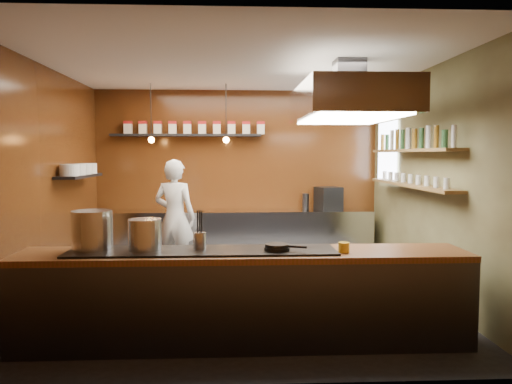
{
  "coord_description": "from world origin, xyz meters",
  "views": [
    {
      "loc": [
        -0.12,
        -6.42,
        1.87
      ],
      "look_at": [
        0.22,
        0.4,
        1.35
      ],
      "focal_mm": 35.0,
      "sensor_mm": 36.0,
      "label": 1
    }
  ],
  "objects": [
    {
      "name": "floor",
      "position": [
        0.0,
        0.0,
        0.0
      ],
      "size": [
        5.0,
        5.0,
        0.0
      ],
      "primitive_type": "plane",
      "color": "black",
      "rests_on": "ground"
    },
    {
      "name": "back_wall",
      "position": [
        0.0,
        2.5,
        1.5
      ],
      "size": [
        5.0,
        0.0,
        5.0
      ],
      "primitive_type": "plane",
      "rotation": [
        1.57,
        0.0,
        0.0
      ],
      "color": "#3F170B",
      "rests_on": "ground"
    },
    {
      "name": "left_wall",
      "position": [
        -2.5,
        0.0,
        1.5
      ],
      "size": [
        0.0,
        5.0,
        5.0
      ],
      "primitive_type": "plane",
      "rotation": [
        1.57,
        0.0,
        1.57
      ],
      "color": "#3F170B",
      "rests_on": "ground"
    },
    {
      "name": "right_wall",
      "position": [
        2.5,
        0.0,
        1.5
      ],
      "size": [
        0.0,
        5.0,
        5.0
      ],
      "primitive_type": "plane",
      "rotation": [
        1.57,
        0.0,
        -1.57
      ],
      "color": "#4E482C",
      "rests_on": "ground"
    },
    {
      "name": "ceiling",
      "position": [
        0.0,
        0.0,
        3.0
      ],
      "size": [
        5.0,
        5.0,
        0.0
      ],
      "primitive_type": "plane",
      "rotation": [
        3.14,
        0.0,
        0.0
      ],
      "color": "silver",
      "rests_on": "back_wall"
    },
    {
      "name": "window_pane",
      "position": [
        2.45,
        1.7,
        1.9
      ],
      "size": [
        0.0,
        1.0,
        1.0
      ],
      "primitive_type": "plane",
      "rotation": [
        1.57,
        0.0,
        -1.57
      ],
      "color": "white",
      "rests_on": "right_wall"
    },
    {
      "name": "prep_counter",
      "position": [
        0.0,
        2.17,
        0.45
      ],
      "size": [
        4.6,
        0.65,
        0.9
      ],
      "primitive_type": "cube",
      "color": "silver",
      "rests_on": "floor"
    },
    {
      "name": "pass_counter",
      "position": [
        -0.0,
        -1.6,
        0.47
      ],
      "size": [
        4.4,
        0.72,
        0.94
      ],
      "color": "#38383D",
      "rests_on": "floor"
    },
    {
      "name": "tin_shelf",
      "position": [
        -0.9,
        2.36,
        2.2
      ],
      "size": [
        2.6,
        0.26,
        0.04
      ],
      "primitive_type": "cube",
      "color": "black",
      "rests_on": "back_wall"
    },
    {
      "name": "plate_shelf",
      "position": [
        -2.34,
        1.0,
        1.55
      ],
      "size": [
        0.3,
        1.4,
        0.04
      ],
      "primitive_type": "cube",
      "color": "black",
      "rests_on": "left_wall"
    },
    {
      "name": "bottle_shelf_upper",
      "position": [
        2.34,
        0.3,
        1.92
      ],
      "size": [
        0.26,
        2.8,
        0.04
      ],
      "primitive_type": "cube",
      "color": "brown",
      "rests_on": "right_wall"
    },
    {
      "name": "bottle_shelf_lower",
      "position": [
        2.34,
        0.3,
        1.45
      ],
      "size": [
        0.26,
        2.8,
        0.04
      ],
      "primitive_type": "cube",
      "color": "brown",
      "rests_on": "right_wall"
    },
    {
      "name": "extractor_hood",
      "position": [
        1.3,
        -0.4,
        2.51
      ],
      "size": [
        1.2,
        2.0,
        0.72
      ],
      "color": "#38383D",
      "rests_on": "ceiling"
    },
    {
      "name": "pendant_left",
      "position": [
        -1.4,
        1.7,
        2.15
      ],
      "size": [
        0.1,
        0.1,
        0.95
      ],
      "color": "black",
      "rests_on": "ceiling"
    },
    {
      "name": "pendant_right",
      "position": [
        -0.2,
        1.7,
        2.15
      ],
      "size": [
        0.1,
        0.1,
        0.95
      ],
      "color": "black",
      "rests_on": "ceiling"
    },
    {
      "name": "storage_tins",
      "position": [
        -0.75,
        2.36,
        2.33
      ],
      "size": [
        2.43,
        0.13,
        0.22
      ],
      "color": "beige",
      "rests_on": "tin_shelf"
    },
    {
      "name": "plate_stacks",
      "position": [
        -2.34,
        1.0,
        1.65
      ],
      "size": [
        0.26,
        1.16,
        0.16
      ],
      "color": "silver",
      "rests_on": "plate_shelf"
    },
    {
      "name": "bottles",
      "position": [
        2.34,
        0.3,
        2.06
      ],
      "size": [
        0.06,
        2.66,
        0.24
      ],
      "color": "silver",
      "rests_on": "bottle_shelf_upper"
    },
    {
      "name": "wine_glasses",
      "position": [
        2.34,
        0.3,
        1.53
      ],
      "size": [
        0.07,
        2.37,
        0.13
      ],
      "color": "silver",
      "rests_on": "bottle_shelf_lower"
    },
    {
      "name": "stockpot_large",
      "position": [
        -1.48,
        -1.51,
        1.13
      ],
      "size": [
        0.43,
        0.43,
        0.38
      ],
      "primitive_type": "cylinder",
      "rotation": [
        0.0,
        0.0,
        0.11
      ],
      "color": "#B6B8BD",
      "rests_on": "pass_counter"
    },
    {
      "name": "stockpot_small",
      "position": [
        -0.96,
        -1.57,
        1.09
      ],
      "size": [
        0.35,
        0.35,
        0.3
      ],
      "primitive_type": "cylinder",
      "rotation": [
        0.0,
        0.0,
        0.1
      ],
      "color": "silver",
      "rests_on": "pass_counter"
    },
    {
      "name": "utensil_crock",
      "position": [
        -0.43,
        -1.53,
        1.02
      ],
      "size": [
        0.15,
        0.15,
        0.16
      ],
      "primitive_type": "cylinder",
      "rotation": [
        0.0,
        0.0,
        -0.26
      ],
      "color": "silver",
      "rests_on": "pass_counter"
    },
    {
      "name": "frying_pan",
      "position": [
        0.33,
        -1.66,
        0.97
      ],
      "size": [
        0.4,
        0.25,
        0.06
      ],
      "color": "black",
      "rests_on": "pass_counter"
    },
    {
      "name": "butter_jar",
      "position": [
        0.97,
        -1.69,
        0.97
      ],
      "size": [
        0.11,
        0.11,
        0.1
      ],
      "primitive_type": "cylinder",
      "rotation": [
        0.0,
        0.0,
        0.06
      ],
      "color": "yellow",
      "rests_on": "pass_counter"
    },
    {
      "name": "espresso_machine",
      "position": [
        1.59,
        2.25,
        1.1
      ],
      "size": [
        0.49,
        0.48,
        0.39
      ],
      "primitive_type": "cube",
      "rotation": [
        0.0,
        0.0,
        0.31
      ],
      "color": "black",
      "rests_on": "prep_counter"
    },
    {
      "name": "chef",
      "position": [
        -0.99,
        1.26,
        0.9
      ],
      "size": [
        0.75,
        0.6,
        1.79
      ],
      "primitive_type": "imported",
      "rotation": [
        0.0,
        0.0,
        2.85
      ],
      "color": "white",
      "rests_on": "floor"
    }
  ]
}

